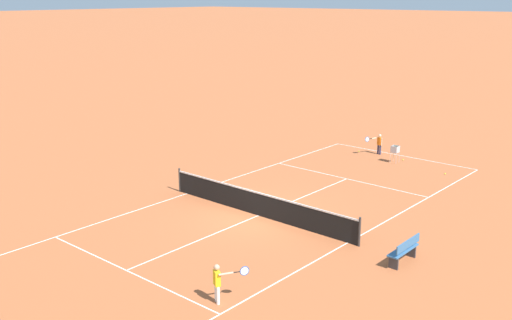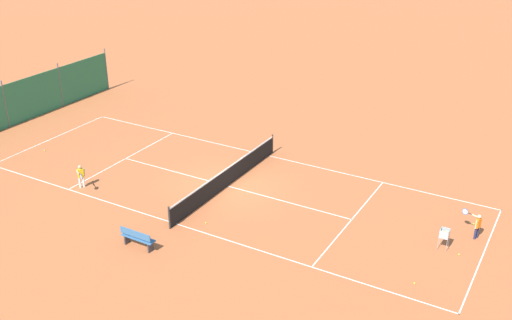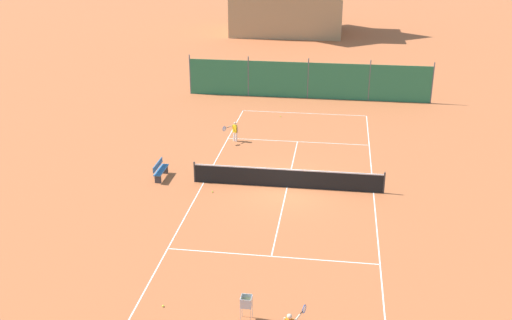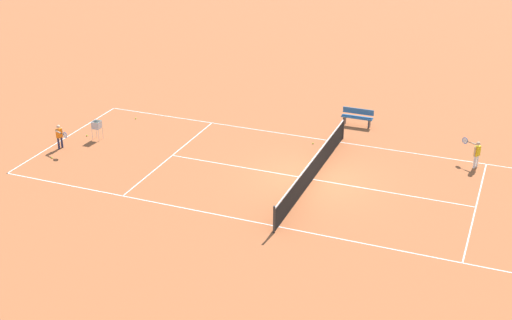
% 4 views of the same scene
% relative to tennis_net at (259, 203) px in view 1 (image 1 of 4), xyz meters
% --- Properties ---
extents(ground_plane, '(600.00, 600.00, 0.00)m').
position_rel_tennis_net_xyz_m(ground_plane, '(0.00, 0.00, -0.50)').
color(ground_plane, '#B25B33').
extents(court_line_markings, '(8.25, 23.85, 0.01)m').
position_rel_tennis_net_xyz_m(court_line_markings, '(0.00, 0.00, -0.50)').
color(court_line_markings, white).
rests_on(court_line_markings, ground).
extents(tennis_net, '(9.18, 0.08, 1.06)m').
position_rel_tennis_net_xyz_m(tennis_net, '(0.00, 0.00, 0.00)').
color(tennis_net, '#2D2D2D').
rests_on(tennis_net, ground).
extents(player_near_service, '(0.77, 0.84, 1.17)m').
position_rel_tennis_net_xyz_m(player_near_service, '(-3.63, 5.95, 0.18)').
color(player_near_service, white).
rests_on(player_near_service, ground).
extents(player_far_baseline, '(0.64, 0.87, 1.11)m').
position_rel_tennis_net_xyz_m(player_far_baseline, '(1.15, -11.34, 0.15)').
color(player_far_baseline, '#23284C').
rests_on(player_far_baseline, ground).
extents(tennis_ball_service_box, '(0.07, 0.07, 0.07)m').
position_rel_tennis_net_xyz_m(tennis_ball_service_box, '(-0.47, -11.08, -0.47)').
color(tennis_ball_service_box, '#CCE033').
rests_on(tennis_ball_service_box, ground).
extents(tennis_ball_alley_left, '(0.07, 0.07, 0.07)m').
position_rel_tennis_net_xyz_m(tennis_ball_alley_left, '(2.20, -11.09, -0.47)').
color(tennis_ball_alley_left, '#CCE033').
rests_on(tennis_ball_alley_left, ground).
extents(tennis_ball_alley_right, '(0.07, 0.07, 0.07)m').
position_rel_tennis_net_xyz_m(tennis_ball_alley_right, '(-3.20, -10.10, -0.47)').
color(tennis_ball_alley_right, '#CCE033').
rests_on(tennis_ball_alley_right, ground).
extents(tennis_ball_far_corner, '(0.07, 0.07, 0.07)m').
position_rel_tennis_net_xyz_m(tennis_ball_far_corner, '(-3.44, -1.08, -0.47)').
color(tennis_ball_far_corner, '#CCE033').
rests_on(tennis_ball_far_corner, ground).
extents(ball_hopper, '(0.36, 0.36, 0.89)m').
position_rel_tennis_net_xyz_m(ball_hopper, '(-0.34, -10.40, 0.16)').
color(ball_hopper, '#B7B7BC').
rests_on(ball_hopper, ground).
extents(courtside_bench, '(0.36, 1.50, 0.84)m').
position_rel_tennis_net_xyz_m(courtside_bench, '(-6.34, 0.21, -0.05)').
color(courtside_bench, '#336699').
rests_on(courtside_bench, ground).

